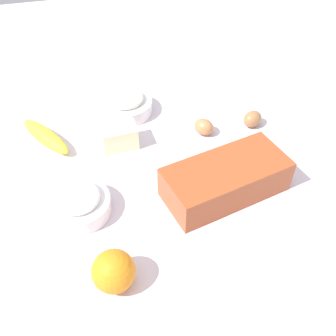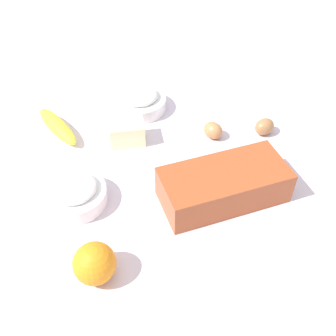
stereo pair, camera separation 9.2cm
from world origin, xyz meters
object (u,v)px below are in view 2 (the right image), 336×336
at_px(banana, 57,126).
at_px(orange_fruit, 95,263).
at_px(loaf_pan, 224,184).
at_px(egg_near_butter, 265,127).
at_px(egg_beside_bowl, 213,130).
at_px(flour_bowl, 140,101).
at_px(sugar_bowl, 75,193).
at_px(butter_block, 127,132).

xyz_separation_m(banana, orange_fruit, (-0.11, 0.45, 0.02)).
bearing_deg(banana, loaf_pan, 144.31).
bearing_deg(egg_near_butter, loaf_pan, 53.50).
relative_size(banana, egg_beside_bowl, 3.44).
bearing_deg(loaf_pan, banana, -48.98).
height_order(loaf_pan, egg_beside_bowl, loaf_pan).
distance_m(flour_bowl, sugar_bowl, 0.38).
height_order(banana, butter_block, butter_block).
xyz_separation_m(sugar_bowl, butter_block, (-0.12, -0.20, 0.00)).
distance_m(orange_fruit, egg_beside_bowl, 0.49).
relative_size(sugar_bowl, orange_fruit, 1.70).
xyz_separation_m(sugar_bowl, orange_fruit, (-0.05, 0.19, 0.01)).
distance_m(loaf_pan, egg_near_butter, 0.27).
relative_size(flour_bowl, sugar_bowl, 1.08).
height_order(orange_fruit, egg_near_butter, orange_fruit).
bearing_deg(egg_beside_bowl, banana, -9.22).
distance_m(banana, orange_fruit, 0.47).
xyz_separation_m(banana, egg_beside_bowl, (-0.41, 0.07, 0.00)).
bearing_deg(banana, orange_fruit, 103.89).
height_order(flour_bowl, orange_fruit, orange_fruit).
xyz_separation_m(flour_bowl, egg_beside_bowl, (-0.19, 0.15, -0.01)).
height_order(butter_block, egg_beside_bowl, butter_block).
relative_size(banana, orange_fruit, 2.31).
distance_m(banana, butter_block, 0.20).
relative_size(flour_bowl, orange_fruit, 1.83).
height_order(banana, orange_fruit, orange_fruit).
bearing_deg(butter_block, loaf_pan, 133.08).
bearing_deg(butter_block, orange_fruit, 79.49).
relative_size(loaf_pan, banana, 1.59).
height_order(loaf_pan, banana, loaf_pan).
relative_size(loaf_pan, flour_bowl, 2.01).
bearing_deg(egg_beside_bowl, butter_block, -1.70).
distance_m(sugar_bowl, orange_fruit, 0.20).
bearing_deg(egg_beside_bowl, sugar_bowl, 29.08).
relative_size(sugar_bowl, egg_beside_bowl, 2.53).
bearing_deg(egg_near_butter, orange_fruit, 41.34).
distance_m(egg_near_butter, egg_beside_bowl, 0.14).
bearing_deg(butter_block, egg_near_butter, 178.98).
height_order(flour_bowl, sugar_bowl, flour_bowl).
distance_m(sugar_bowl, egg_near_butter, 0.53).
bearing_deg(loaf_pan, egg_near_butter, -139.80).
relative_size(loaf_pan, sugar_bowl, 2.17).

